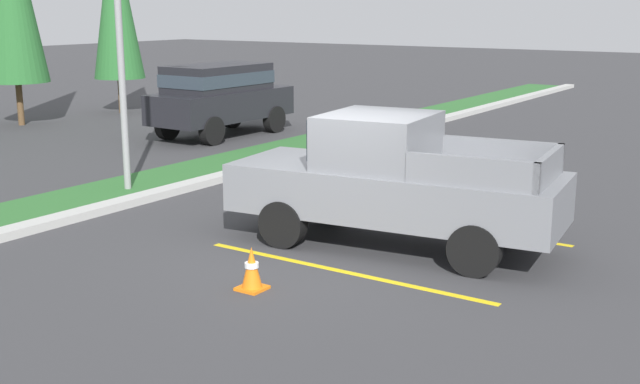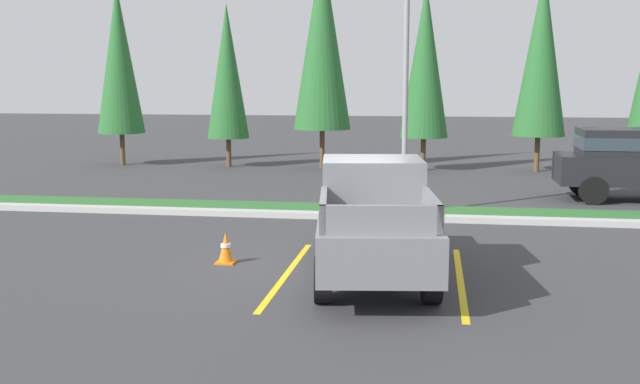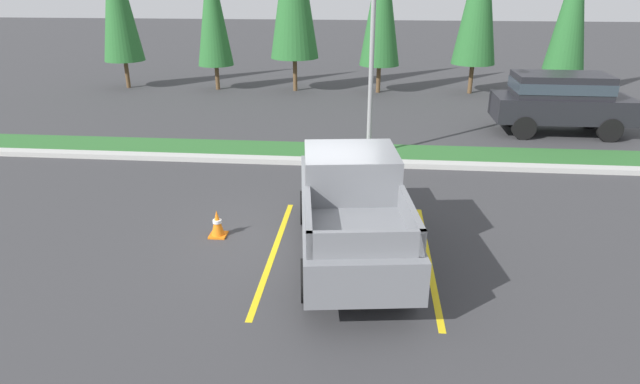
{
  "view_description": "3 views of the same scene",
  "coord_description": "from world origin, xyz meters",
  "px_view_note": "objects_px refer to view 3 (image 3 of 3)",
  "views": [
    {
      "loc": [
        -10.07,
        -6.4,
        3.73
      ],
      "look_at": [
        0.68,
        0.85,
        0.72
      ],
      "focal_mm": 44.9,
      "sensor_mm": 36.0,
      "label": 1
    },
    {
      "loc": [
        1.76,
        -13.38,
        3.48
      ],
      "look_at": [
        -0.22,
        -0.27,
        1.48
      ],
      "focal_mm": 41.58,
      "sensor_mm": 36.0,
      "label": 2
    },
    {
      "loc": [
        1.03,
        -10.02,
        5.22
      ],
      "look_at": [
        0.17,
        -0.67,
        1.41
      ],
      "focal_mm": 30.07,
      "sensor_mm": 36.0,
      "label": 3
    }
  ],
  "objects_px": {
    "cypress_tree_far_right": "(573,4)",
    "traffic_cone": "(217,224)",
    "street_light": "(373,15)",
    "pickup_truck_main": "(351,207)",
    "suv_distant": "(561,99)",
    "cypress_tree_left_inner": "(212,7)"
  },
  "relations": [
    {
      "from": "pickup_truck_main",
      "to": "traffic_cone",
      "type": "height_order",
      "value": "pickup_truck_main"
    },
    {
      "from": "suv_distant",
      "to": "street_light",
      "type": "xyz_separation_m",
      "value": [
        -6.59,
        -3.31,
        2.95
      ]
    },
    {
      "from": "street_light",
      "to": "cypress_tree_left_inner",
      "type": "xyz_separation_m",
      "value": [
        -7.45,
        9.95,
        -0.36
      ]
    },
    {
      "from": "street_light",
      "to": "cypress_tree_far_right",
      "type": "bearing_deg",
      "value": 48.53
    },
    {
      "from": "suv_distant",
      "to": "cypress_tree_left_inner",
      "type": "bearing_deg",
      "value": 154.68
    },
    {
      "from": "cypress_tree_left_inner",
      "to": "suv_distant",
      "type": "bearing_deg",
      "value": -25.32
    },
    {
      "from": "suv_distant",
      "to": "street_light",
      "type": "height_order",
      "value": "street_light"
    },
    {
      "from": "street_light",
      "to": "cypress_tree_left_inner",
      "type": "distance_m",
      "value": 12.44
    },
    {
      "from": "cypress_tree_far_right",
      "to": "traffic_cone",
      "type": "bearing_deg",
      "value": -127.42
    },
    {
      "from": "pickup_truck_main",
      "to": "suv_distant",
      "type": "bearing_deg",
      "value": 54.11
    },
    {
      "from": "street_light",
      "to": "traffic_cone",
      "type": "relative_size",
      "value": 12.1
    },
    {
      "from": "suv_distant",
      "to": "pickup_truck_main",
      "type": "bearing_deg",
      "value": -125.89
    },
    {
      "from": "pickup_truck_main",
      "to": "street_light",
      "type": "relative_size",
      "value": 0.75
    },
    {
      "from": "suv_distant",
      "to": "cypress_tree_far_right",
      "type": "xyz_separation_m",
      "value": [
        2.11,
        6.53,
        2.79
      ]
    },
    {
      "from": "cypress_tree_far_right",
      "to": "traffic_cone",
      "type": "xyz_separation_m",
      "value": [
        -11.87,
        -15.52,
        -3.74
      ]
    },
    {
      "from": "street_light",
      "to": "cypress_tree_far_right",
      "type": "relative_size",
      "value": 1.06
    },
    {
      "from": "pickup_truck_main",
      "to": "cypress_tree_far_right",
      "type": "xyz_separation_m",
      "value": [
        9.01,
        16.07,
        2.99
      ]
    },
    {
      "from": "cypress_tree_far_right",
      "to": "street_light",
      "type": "bearing_deg",
      "value": -131.47
    },
    {
      "from": "pickup_truck_main",
      "to": "street_light",
      "type": "height_order",
      "value": "street_light"
    },
    {
      "from": "pickup_truck_main",
      "to": "suv_distant",
      "type": "relative_size",
      "value": 1.17
    },
    {
      "from": "traffic_cone",
      "to": "suv_distant",
      "type": "bearing_deg",
      "value": 42.63
    },
    {
      "from": "suv_distant",
      "to": "traffic_cone",
      "type": "relative_size",
      "value": 7.7
    }
  ]
}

